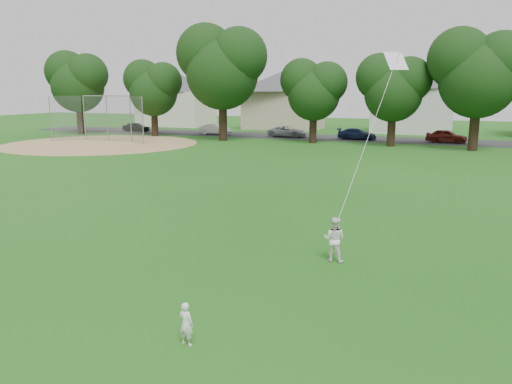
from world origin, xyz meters
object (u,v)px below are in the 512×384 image
at_px(toddler, 186,324).
at_px(older_boy, 334,239).
at_px(kite, 368,137).
at_px(baseball_backstop, 104,119).

height_order(toddler, older_boy, older_boy).
relative_size(older_boy, kite, 0.18).
distance_m(toddler, baseball_backstop, 42.07).
xyz_separation_m(toddler, kite, (2.03, 8.49, 3.01)).
xyz_separation_m(kite, baseball_backstop, (-29.21, 23.57, -1.26)).
xyz_separation_m(toddler, baseball_backstop, (-27.18, 32.06, 1.75)).
distance_m(older_boy, kite, 3.80).
bearing_deg(toddler, older_boy, -96.61).
distance_m(kite, baseball_backstop, 37.56).
distance_m(toddler, older_boy, 6.17).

